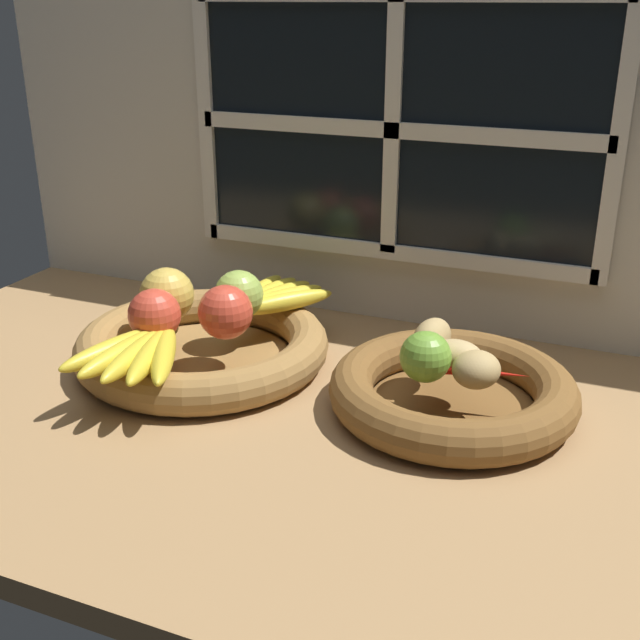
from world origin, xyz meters
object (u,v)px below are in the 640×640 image
(apple_red_front, at_px, (154,315))
(potato_oblong, at_px, (432,338))
(potato_small, at_px, (476,370))
(fruit_bowl_right, at_px, (452,392))
(potato_large, at_px, (455,356))
(apple_green_back, at_px, (239,295))
(lime_near, at_px, (426,357))
(fruit_bowl_left, at_px, (203,346))
(apple_red_right, at_px, (225,313))
(apple_golden_left, at_px, (167,295))
(banana_bunch_back, at_px, (271,298))
(chili_pepper, at_px, (472,371))
(banana_bunch_front, at_px, (140,351))

(apple_red_front, relative_size, potato_oblong, 1.00)
(potato_small, height_order, potato_oblong, potato_oblong)
(potato_oblong, bearing_deg, fruit_bowl_right, -37.87)
(fruit_bowl_right, bearing_deg, potato_large, -172.87)
(apple_green_back, relative_size, lime_near, 1.13)
(fruit_bowl_left, relative_size, apple_red_right, 4.82)
(fruit_bowl_right, height_order, apple_green_back, apple_green_back)
(apple_red_front, bearing_deg, fruit_bowl_right, 8.61)
(apple_golden_left, bearing_deg, fruit_bowl_left, -5.36)
(apple_golden_left, xyz_separation_m, potato_small, (0.46, -0.04, -0.02))
(apple_green_back, distance_m, banana_bunch_back, 0.07)
(fruit_bowl_left, relative_size, banana_bunch_back, 2.05)
(banana_bunch_back, bearing_deg, fruit_bowl_left, -116.47)
(potato_small, xyz_separation_m, potato_oblong, (-0.07, 0.06, 0.00))
(fruit_bowl_right, relative_size, apple_green_back, 4.40)
(apple_golden_left, bearing_deg, banana_bunch_back, 43.18)
(apple_golden_left, height_order, chili_pepper, apple_golden_left)
(banana_bunch_back, bearing_deg, apple_golden_left, -136.82)
(apple_red_right, height_order, banana_bunch_back, apple_red_right)
(apple_red_front, distance_m, banana_bunch_front, 0.07)
(apple_red_front, height_order, potato_large, apple_red_front)
(fruit_bowl_right, relative_size, apple_golden_left, 4.04)
(apple_green_back, relative_size, potato_small, 1.20)
(apple_red_right, relative_size, lime_near, 1.19)
(banana_bunch_back, relative_size, lime_near, 2.79)
(apple_golden_left, relative_size, banana_bunch_front, 0.41)
(apple_golden_left, distance_m, banana_bunch_front, 0.14)
(fruit_bowl_left, xyz_separation_m, apple_green_back, (0.03, 0.05, 0.07))
(potato_small, bearing_deg, fruit_bowl_left, 175.17)
(apple_red_right, relative_size, banana_bunch_back, 0.43)
(fruit_bowl_right, xyz_separation_m, apple_red_right, (-0.32, -0.02, 0.07))
(apple_red_front, height_order, potato_oblong, apple_red_front)
(fruit_bowl_left, bearing_deg, potato_small, -4.83)
(banana_bunch_back, xyz_separation_m, chili_pepper, (0.34, -0.13, -0.00))
(banana_bunch_back, xyz_separation_m, potato_oblong, (0.27, -0.08, 0.01))
(apple_red_front, bearing_deg, potato_large, 8.61)
(apple_golden_left, xyz_separation_m, banana_bunch_back, (0.11, 0.11, -0.03))
(fruit_bowl_left, distance_m, banana_bunch_back, 0.13)
(fruit_bowl_left, distance_m, chili_pepper, 0.40)
(banana_bunch_back, distance_m, potato_large, 0.33)
(fruit_bowl_right, height_order, lime_near, lime_near)
(fruit_bowl_right, height_order, potato_large, potato_large)
(fruit_bowl_left, relative_size, potato_large, 5.26)
(apple_green_back, bearing_deg, potato_oblong, -4.43)
(fruit_bowl_right, bearing_deg, fruit_bowl_left, 180.00)
(apple_green_back, xyz_separation_m, banana_bunch_back, (0.02, 0.06, -0.02))
(apple_golden_left, distance_m, chili_pepper, 0.45)
(fruit_bowl_right, xyz_separation_m, potato_small, (0.03, -0.03, 0.05))
(apple_green_back, height_order, potato_small, apple_green_back)
(fruit_bowl_left, bearing_deg, fruit_bowl_right, -0.00)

